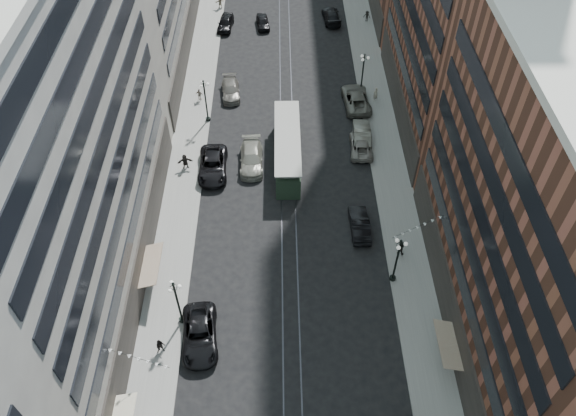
{
  "coord_description": "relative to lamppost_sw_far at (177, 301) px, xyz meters",
  "views": [
    {
      "loc": [
        -0.64,
        2.74,
        41.58
      ],
      "look_at": [
        -0.12,
        36.36,
        5.0
      ],
      "focal_mm": 35.0,
      "sensor_mm": 36.0,
      "label": 1
    }
  ],
  "objects": [
    {
      "name": "ground",
      "position": [
        9.2,
        32.0,
        -3.1
      ],
      "size": [
        220.0,
        220.0,
        0.0
      ],
      "primitive_type": "plane",
      "color": "black",
      "rests_on": "ground"
    },
    {
      "name": "sidewalk_west",
      "position": [
        -1.8,
        42.0,
        -3.02
      ],
      "size": [
        4.0,
        180.0,
        0.15
      ],
      "primitive_type": "cube",
      "color": "gray",
      "rests_on": "ground"
    },
    {
      "name": "sidewalk_east",
      "position": [
        20.2,
        42.0,
        -3.02
      ],
      "size": [
        4.0,
        180.0,
        0.15
      ],
      "primitive_type": "cube",
      "color": "gray",
      "rests_on": "ground"
    },
    {
      "name": "rail_west",
      "position": [
        8.5,
        42.0,
        -3.09
      ],
      "size": [
        0.12,
        180.0,
        0.02
      ],
      "primitive_type": "cube",
      "color": "#2D2D33",
      "rests_on": "ground"
    },
    {
      "name": "rail_east",
      "position": [
        9.9,
        42.0,
        -3.09
      ],
      "size": [
        0.12,
        180.0,
        0.02
      ],
      "primitive_type": "cube",
      "color": "#2D2D33",
      "rests_on": "ground"
    },
    {
      "name": "building_west_mid",
      "position": [
        -7.8,
        5.0,
        10.9
      ],
      "size": [
        8.0,
        36.0,
        28.0
      ],
      "primitive_type": "cube",
      "color": "#ABA698",
      "rests_on": "ground"
    },
    {
      "name": "building_east_mid",
      "position": [
        26.2,
        -0.0,
        8.9
      ],
      "size": [
        8.0,
        30.0,
        24.0
      ],
      "primitive_type": "cube",
      "color": "brown",
      "rests_on": "ground"
    },
    {
      "name": "lamppost_sw_far",
      "position": [
        0.0,
        0.0,
        0.0
      ],
      "size": [
        1.03,
        1.14,
        5.52
      ],
      "color": "black",
      "rests_on": "sidewalk_west"
    },
    {
      "name": "lamppost_sw_mid",
      "position": [
        0.0,
        27.0,
        0.0
      ],
      "size": [
        1.03,
        1.14,
        5.52
      ],
      "color": "black",
      "rests_on": "sidewalk_west"
    },
    {
      "name": "lamppost_se_far",
      "position": [
        18.4,
        4.0,
        0.0
      ],
      "size": [
        1.03,
        1.14,
        5.52
      ],
      "color": "black",
      "rests_on": "sidewalk_east"
    },
    {
      "name": "lamppost_se_mid",
      "position": [
        18.4,
        32.0,
        0.0
      ],
      "size": [
        1.03,
        1.14,
        5.52
      ],
      "color": "black",
      "rests_on": "sidewalk_east"
    },
    {
      "name": "streetcar",
      "position": [
        9.2,
        20.09,
        -1.54
      ],
      "size": [
        2.7,
        12.22,
        3.38
      ],
      "color": "#203323",
      "rests_on": "ground"
    },
    {
      "name": "car_2",
      "position": [
        1.7,
        -1.79,
        -2.25
      ],
      "size": [
        3.41,
        6.32,
        1.69
      ],
      "primitive_type": "imported",
      "rotation": [
        0.0,
        0.0,
        0.1
      ],
      "color": "black",
      "rests_on": "ground"
    },
    {
      "name": "pedestrian_2",
      "position": [
        -1.33,
        -2.84,
        -2.15
      ],
      "size": [
        0.85,
        0.58,
        1.6
      ],
      "primitive_type": "imported",
      "rotation": [
        0.0,
        0.0,
        0.21
      ],
      "color": "black",
      "rests_on": "sidewalk_west"
    },
    {
      "name": "car_7",
      "position": [
        1.25,
        18.41,
        -2.22
      ],
      "size": [
        3.11,
        6.42,
        1.76
      ],
      "primitive_type": "imported",
      "rotation": [
        0.0,
        0.0,
        0.03
      ],
      "color": "black",
      "rests_on": "ground"
    },
    {
      "name": "car_8",
      "position": [
        2.4,
        32.1,
        -2.34
      ],
      "size": [
        2.64,
        5.39,
        1.51
      ],
      "primitive_type": "imported",
      "rotation": [
        0.0,
        0.0,
        0.1
      ],
      "color": "#615E56",
      "rests_on": "ground"
    },
    {
      "name": "car_9",
      "position": [
        0.8,
        48.1,
        -2.28
      ],
      "size": [
        2.44,
        5.0,
        1.64
      ],
      "primitive_type": "imported",
      "rotation": [
        0.0,
        0.0,
        -0.11
      ],
      "color": "black",
      "rests_on": "ground"
    },
    {
      "name": "car_10",
      "position": [
        16.0,
        9.99,
        -2.29
      ],
      "size": [
        1.85,
        4.94,
        1.61
      ],
      "primitive_type": "imported",
      "rotation": [
        0.0,
        0.0,
        3.17
      ],
      "color": "black",
      "rests_on": "ground"
    },
    {
      "name": "car_11",
      "position": [
        17.38,
        21.67,
        -2.37
      ],
      "size": [
        2.67,
        5.36,
        1.46
      ],
      "primitive_type": "imported",
      "rotation": [
        0.0,
        0.0,
        3.09
      ],
      "color": "gray",
      "rests_on": "ground"
    },
    {
      "name": "car_12",
      "position": [
        16.0,
        49.82,
        -2.29
      ],
      "size": [
        2.74,
        5.76,
        1.62
      ],
      "primitive_type": "imported",
      "rotation": [
        0.0,
        0.0,
        3.23
      ],
      "color": "black",
      "rests_on": "ground"
    },
    {
      "name": "car_13",
      "position": [
        6.1,
        48.41,
        -2.38
      ],
      "size": [
        2.19,
        4.4,
        1.44
      ],
      "primitive_type": "imported",
      "rotation": [
        0.0,
        0.0,
        0.12
      ],
      "color": "black",
      "rests_on": "ground"
    },
    {
      "name": "pedestrian_5",
      "position": [
        -1.73,
        18.94,
        -2.07
      ],
      "size": [
        1.68,
        0.83,
        1.74
      ],
      "primitive_type": "imported",
      "rotation": [
        0.0,
        0.0,
        0.24
      ],
      "color": "black",
      "rests_on": "sidewalk_west"
    },
    {
      "name": "pedestrian_6",
      "position": [
        -1.29,
        30.92,
        -2.17
      ],
      "size": [
        0.99,
        0.67,
        1.55
      ],
      "primitive_type": "imported",
      "rotation": [
        0.0,
        0.0,
        2.83
      ],
      "color": "gray",
      "rests_on": "sidewalk_west"
    },
    {
      "name": "pedestrian_7",
      "position": [
        19.44,
        6.91,
        -2.13
      ],
      "size": [
        0.88,
        0.63,
        1.64
      ],
      "primitive_type": "imported",
      "rotation": [
        0.0,
        0.0,
        2.88
      ],
      "color": "black",
      "rests_on": "sidewalk_east"
    },
    {
      "name": "pedestrian_8",
      "position": [
        20.01,
        30.58,
        -2.06
      ],
      "size": [
        0.77,
        0.67,
        1.78
      ],
      "primitive_type": "imported",
      "rotation": [
        0.0,
        0.0,
        3.6
      ],
      "color": "#B5AC95",
      "rests_on": "sidewalk_east"
    },
    {
      "name": "pedestrian_9",
      "position": [
        21.08,
        49.47,
        -2.17
      ],
      "size": [
        1.08,
        0.7,
        1.55
      ],
      "primitive_type": "imported",
      "rotation": [
        0.0,
        0.0,
        -0.31
      ],
      "color": "black",
      "rests_on": "sidewalk_east"
    },
    {
      "name": "car_extra_0",
      "position": [
        17.6,
        29.87,
        -2.2
      ],
      "size": [
        3.41,
        6.63,
        1.79
      ],
      "primitive_type": "imported",
      "rotation": [
        0.0,
        0.0,
        3.21
      ],
      "color": "#67665C",
      "rests_on": "ground"
    },
    {
      "name": "car_extra_1",
      "position": [
        17.6,
        23.4,
        -2.23
      ],
      "size": [
        2.18,
        5.37,
        1.73
      ],
      "primitive_type": "imported",
      "rotation": [
        0.0,
        0.0,
        3.07
      ],
      "color": "slate",
      "rests_on": "ground"
    },
    {
      "name": "car_extra_2",
      "position": [
        5.32,
        19.47,
        -2.23
      ],
      "size": [
        2.59,
        6.06,
        1.74
      ],
      "primitive_type": "imported",
      "rotation": [
        0.0,
        0.0,
        0.03
      ],
      "color": "gray",
      "rests_on": "ground"
    },
    {
      "name": "pedestrian_extra_0",
      "position": [
        -0.34,
        53.78,
        -2.12
      ],
      "size": [
        1.58,
        1.06,
        1.66
      ],
      "primitive_type": "imported",
      "rotation": [
        0.0,
        0.0,
        3.59
      ],
      "color": "#C0B69F",
      "rests_on": "sidewalk_west"
    }
  ]
}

